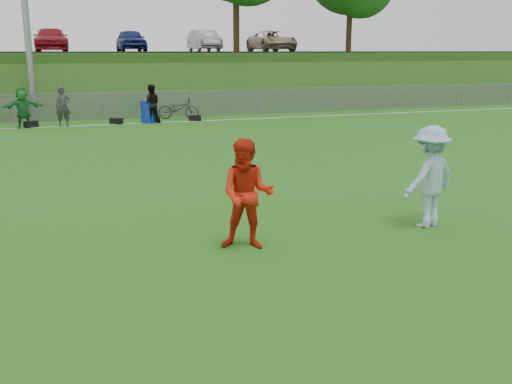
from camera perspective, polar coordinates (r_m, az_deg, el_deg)
name	(u,v)px	position (r m, az deg, el deg)	size (l,w,h in m)	color
ground	(215,269)	(8.54, -4.10, -7.72)	(120.00, 120.00, 0.00)	#225712
sideline_far	(107,125)	(25.94, -14.69, 6.54)	(60.00, 0.10, 0.01)	white
fence	(102,106)	(27.86, -15.13, 8.33)	(58.00, 0.06, 1.30)	gray
berm	(87,77)	(38.76, -16.52, 10.95)	(120.00, 18.00, 3.00)	#1E4D15
parking_lot	(84,52)	(40.72, -16.83, 13.24)	(120.00, 12.00, 0.10)	black
car_row	(65,40)	(39.69, -18.57, 14.22)	(32.04, 5.18, 1.44)	#BABABC
spectator_row	(39,107)	(25.78, -20.84, 7.93)	(8.64, 0.86, 1.69)	#B50C2F
gear_bags	(126,121)	(26.11, -12.87, 6.97)	(7.67, 0.53, 0.26)	black
player_red_center	(247,195)	(9.15, -0.88, -0.25)	(0.88, 0.68, 1.80)	red
player_blue	(429,177)	(10.77, 16.95, 1.45)	(1.20, 0.69, 1.86)	#92B6CB
frisbee	(432,165)	(11.35, 17.15, 2.60)	(0.29, 0.29, 0.03)	silver
recycling_bin	(148,112)	(26.23, -10.74, 7.91)	(0.66, 0.66, 1.00)	#0F2AA2
bicycle	(178,108)	(27.35, -7.76, 8.28)	(0.67, 1.93, 1.01)	#2C2C2E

